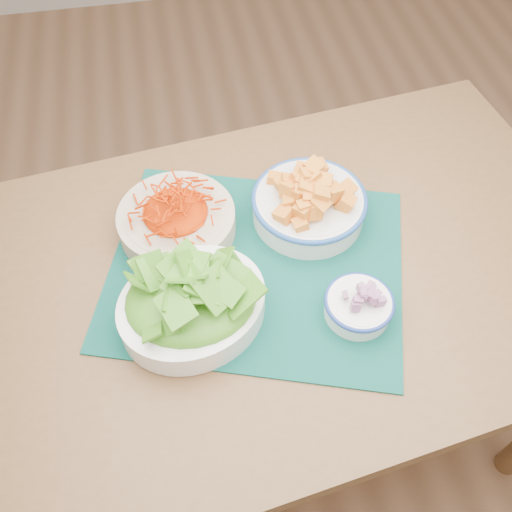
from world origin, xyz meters
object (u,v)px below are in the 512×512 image
(lettuce_bowl, at_px, (191,300))
(onion_bowl, at_px, (359,303))
(placemat, at_px, (256,266))
(carrot_bowl, at_px, (176,217))
(table, at_px, (299,292))
(squash_bowl, at_px, (309,199))

(lettuce_bowl, height_order, onion_bowl, lettuce_bowl)
(placemat, bearing_deg, carrot_bowl, 158.58)
(table, height_order, squash_bowl, squash_bowl)
(placemat, bearing_deg, squash_bowl, 57.44)
(placemat, relative_size, onion_bowl, 3.79)
(lettuce_bowl, bearing_deg, placemat, 13.59)
(squash_bowl, bearing_deg, lettuce_bowl, -143.33)
(placemat, xyz_separation_m, squash_bowl, (0.12, 0.10, 0.05))
(table, height_order, carrot_bowl, carrot_bowl)
(squash_bowl, bearing_deg, carrot_bowl, 177.38)
(placemat, distance_m, carrot_bowl, 0.18)
(placemat, distance_m, lettuce_bowl, 0.16)
(carrot_bowl, xyz_separation_m, squash_bowl, (0.26, -0.01, 0.01))
(placemat, distance_m, squash_bowl, 0.17)
(carrot_bowl, distance_m, onion_bowl, 0.38)
(onion_bowl, bearing_deg, table, 117.97)
(carrot_bowl, bearing_deg, squash_bowl, -2.62)
(squash_bowl, bearing_deg, placemat, -141.05)
(carrot_bowl, height_order, lettuce_bowl, lettuce_bowl)
(carrot_bowl, bearing_deg, lettuce_bowl, -88.13)
(table, relative_size, onion_bowl, 8.95)
(carrot_bowl, distance_m, lettuce_bowl, 0.20)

